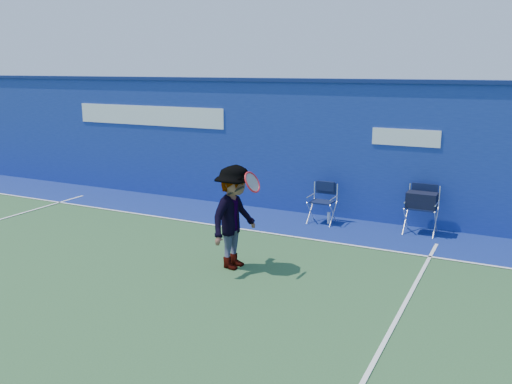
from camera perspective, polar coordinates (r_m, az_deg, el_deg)
The scene contains 8 objects.
ground at distance 9.26m, azimuth -14.75°, elevation -8.49°, with size 80.00×80.00×0.00m, color #2D542D.
stadium_wall at distance 13.10m, azimuth -0.10°, elevation 5.22°, with size 24.00×0.50×3.08m.
out_of_bounds_strip at distance 12.46m, azimuth -2.35°, elevation -2.47°, with size 24.00×1.80×0.01m, color navy.
court_lines at distance 9.68m, azimuth -12.42°, elevation -7.33°, with size 24.00×12.00×0.01m.
directors_chair_left at distance 11.88m, azimuth 6.97°, elevation -1.88°, with size 0.52×0.49×0.89m.
directors_chair_right at distance 11.52m, azimuth 16.98°, elevation -2.21°, with size 0.59×0.53×0.99m.
water_bottle at distance 11.88m, azimuth 7.66°, elevation -2.72°, with size 0.07×0.07×0.26m, color white.
tennis_player at distance 9.05m, azimuth -2.30°, elevation -2.66°, with size 0.88×1.19×1.76m.
Camera 1 is at (5.79, -6.42, 3.33)m, focal length 38.00 mm.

